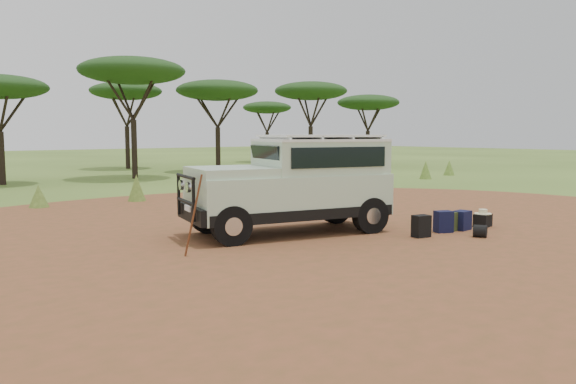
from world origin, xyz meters
TOP-DOWN VIEW (x-y plane):
  - ground at (0.00, 0.00)m, footprint 140.00×140.00m
  - dirt_clearing at (0.00, 0.00)m, footprint 23.00×23.00m
  - grass_fringe at (0.12, 8.67)m, footprint 36.60×1.60m
  - acacia_treeline at (0.75, 19.81)m, footprint 46.70×13.20m
  - safari_vehicle at (0.23, 0.87)m, footprint 4.85×2.85m
  - walking_staff at (-2.82, 0.15)m, footprint 0.31×0.26m
  - backpack_black at (1.99, -1.32)m, footprint 0.40×0.33m
  - backpack_navy at (2.86, -1.27)m, footprint 0.46×0.41m
  - backpack_olive at (3.22, -1.27)m, footprint 0.34×0.26m
  - duffel_navy at (3.47, -1.35)m, footprint 0.43×0.34m
  - hard_case at (4.25, -1.42)m, footprint 0.50×0.40m
  - stuff_sack at (2.98, -2.14)m, footprint 0.36×0.36m
  - safari_hat at (4.25, -1.42)m, footprint 0.40×0.40m

SIDE VIEW (x-z plane):
  - ground at x=0.00m, z-range 0.00..0.00m
  - dirt_clearing at x=0.00m, z-range 0.00..0.01m
  - stuff_sack at x=2.98m, z-range 0.00..0.27m
  - hard_case at x=4.25m, z-range 0.00..0.32m
  - backpack_olive at x=3.22m, z-range 0.00..0.44m
  - duffel_navy at x=3.47m, z-range 0.00..0.46m
  - backpack_black at x=1.99m, z-range 0.00..0.49m
  - backpack_navy at x=2.86m, z-range 0.00..0.50m
  - safari_hat at x=4.25m, z-range 0.30..0.42m
  - grass_fringe at x=0.12m, z-range -0.05..0.85m
  - walking_staff at x=-2.82m, z-range 0.00..1.53m
  - safari_vehicle at x=0.23m, z-range -0.04..2.19m
  - acacia_treeline at x=0.75m, z-range 1.74..8.00m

